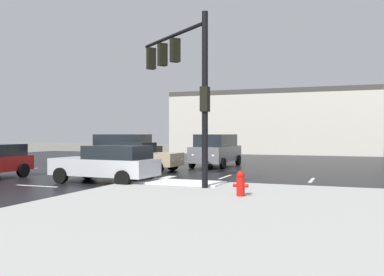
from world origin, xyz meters
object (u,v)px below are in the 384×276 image
Objects in this scene: fire_hydrant at (241,183)px; suv_grey at (216,150)px; sedan_tan at (138,156)px; suv_black at (123,149)px; sedan_silver at (108,163)px; traffic_signal_mast at (183,73)px.

fire_hydrant is 13.30m from suv_grey.
sedan_tan reaches higher than fire_hydrant.
suv_black is 1.00× the size of suv_grey.
sedan_silver is (-6.31, 2.36, 0.32)m from fire_hydrant.
traffic_signal_mast is 1.38× the size of sedan_silver.
traffic_signal_mast is 1.38× the size of sedan_tan.
fire_hydrant is at bearing -43.15° from sedan_tan.
sedan_silver is 9.75m from suv_black.
traffic_signal_mast is 8.20m from sedan_tan.
suv_black reaches higher than sedan_tan.
suv_grey is (-4.71, 12.42, 0.55)m from fire_hydrant.
fire_hydrant is at bearing 162.84° from sedan_silver.
sedan_tan is at bearing 129.78° from suv_black.
traffic_signal_mast reaches higher than sedan_silver.
traffic_signal_mast is at bearing -174.54° from sedan_silver.
sedan_tan is at bearing -33.82° from suv_grey.
sedan_tan is (-4.91, 5.47, -3.64)m from traffic_signal_mast.
suv_black is (-10.65, 11.09, 0.55)m from fire_hydrant.
fire_hydrant is (2.95, -2.48, -3.96)m from traffic_signal_mast.
sedan_silver is at bearing 159.48° from fire_hydrant.
suv_black is (-7.70, 8.60, -3.40)m from traffic_signal_mast.
traffic_signal_mast reaches higher than suv_black.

